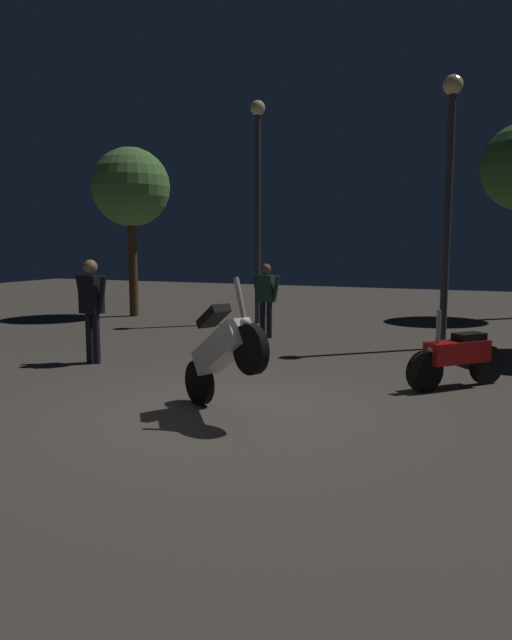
# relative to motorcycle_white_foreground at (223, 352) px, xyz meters

# --- Properties ---
(ground_plane) EXTENTS (40.00, 40.00, 0.00)m
(ground_plane) POSITION_rel_motorcycle_white_foreground_xyz_m (-0.02, 0.10, -0.74)
(ground_plane) COLOR #4C443D
(motorcycle_white_foreground) EXTENTS (1.47, 0.96, 1.63)m
(motorcycle_white_foreground) POSITION_rel_motorcycle_white_foreground_xyz_m (0.00, 0.00, 0.00)
(motorcycle_white_foreground) COLOR black
(motorcycle_white_foreground) RESTS_ON ground_plane
(motorcycle_red_parked_left) EXTENTS (1.22, 1.27, 1.11)m
(motorcycle_red_parked_left) POSITION_rel_motorcycle_white_foreground_xyz_m (2.44, 2.40, -0.31)
(motorcycle_red_parked_left) COLOR black
(motorcycle_red_parked_left) RESTS_ON ground_plane
(person_rider_beside) EXTENTS (0.66, 0.30, 1.57)m
(person_rider_beside) POSITION_rel_motorcycle_white_foreground_xyz_m (-1.60, 5.42, 0.18)
(person_rider_beside) COLOR black
(person_rider_beside) RESTS_ON ground_plane
(person_bystander_far) EXTENTS (0.67, 0.28, 1.73)m
(person_bystander_far) POSITION_rel_motorcycle_white_foreground_xyz_m (-3.30, 1.86, 0.29)
(person_bystander_far) COLOR black
(person_bystander_far) RESTS_ON ground_plane
(streetlamp_near) EXTENTS (0.36, 0.36, 5.38)m
(streetlamp_near) POSITION_rel_motorcycle_white_foreground_xyz_m (-2.62, 7.44, 2.64)
(streetlamp_near) COLOR #38383D
(streetlamp_near) RESTS_ON ground_plane
(streetlamp_far) EXTENTS (0.36, 0.36, 5.01)m
(streetlamp_far) POSITION_rel_motorcycle_white_foreground_xyz_m (1.98, 5.53, 2.44)
(streetlamp_far) COLOR #38383D
(streetlamp_far) RESTS_ON ground_plane
(tree_right_bg) EXTENTS (2.09, 2.09, 4.53)m
(tree_right_bg) POSITION_rel_motorcycle_white_foreground_xyz_m (-6.31, 7.48, 2.70)
(tree_right_bg) COLOR #4C331E
(tree_right_bg) RESTS_ON ground_plane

